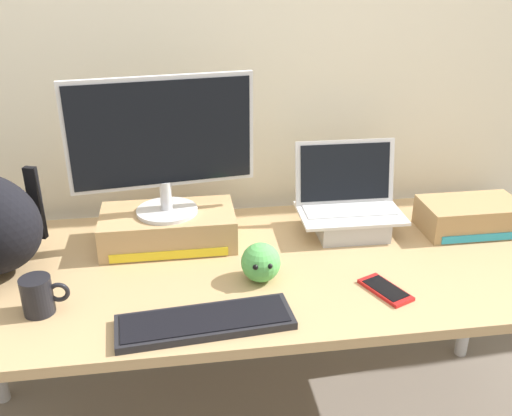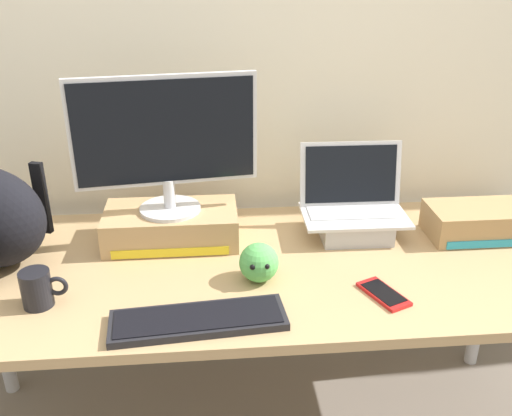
% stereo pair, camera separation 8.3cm
% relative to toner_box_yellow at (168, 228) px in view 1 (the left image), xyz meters
% --- Properties ---
extents(back_wall, '(7.00, 0.10, 2.60)m').
position_rel_toner_box_yellow_xyz_m(back_wall, '(0.25, 0.33, 0.54)').
color(back_wall, silver).
rests_on(back_wall, ground).
extents(desk, '(1.97, 0.78, 0.71)m').
position_rel_toner_box_yellow_xyz_m(desk, '(0.25, -0.16, -0.11)').
color(desk, tan).
rests_on(desk, ground).
extents(toner_box_yellow, '(0.41, 0.23, 0.11)m').
position_rel_toner_box_yellow_xyz_m(toner_box_yellow, '(0.00, 0.00, 0.00)').
color(toner_box_yellow, tan).
rests_on(toner_box_yellow, desk).
extents(desktop_monitor, '(0.55, 0.19, 0.42)m').
position_rel_toner_box_yellow_xyz_m(desktop_monitor, '(0.00, -0.00, 0.28)').
color(desktop_monitor, silver).
rests_on(desktop_monitor, toner_box_yellow).
extents(open_laptop, '(0.34, 0.22, 0.28)m').
position_rel_toner_box_yellow_xyz_m(open_laptop, '(0.59, 0.01, 0.01)').
color(open_laptop, '#ADADB2').
rests_on(open_laptop, desk).
extents(external_keyboard, '(0.45, 0.17, 0.02)m').
position_rel_toner_box_yellow_xyz_m(external_keyboard, '(0.09, -0.45, -0.04)').
color(external_keyboard, black).
rests_on(external_keyboard, desk).
extents(coffee_mug, '(0.12, 0.08, 0.10)m').
position_rel_toner_box_yellow_xyz_m(coffee_mug, '(-0.33, -0.33, -0.00)').
color(coffee_mug, black).
rests_on(coffee_mug, desk).
extents(cell_phone, '(0.12, 0.17, 0.01)m').
position_rel_toner_box_yellow_xyz_m(cell_phone, '(0.58, -0.37, -0.05)').
color(cell_phone, red).
rests_on(cell_phone, desk).
extents(plush_toy, '(0.11, 0.11, 0.11)m').
position_rel_toner_box_yellow_xyz_m(plush_toy, '(0.25, -0.26, 0.00)').
color(plush_toy, '#56B256').
rests_on(plush_toy, desk).
extents(toner_box_cyan, '(0.32, 0.18, 0.10)m').
position_rel_toner_box_yellow_xyz_m(toner_box_cyan, '(0.98, -0.05, -0.00)').
color(toner_box_cyan, '#A88456').
rests_on(toner_box_cyan, desk).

